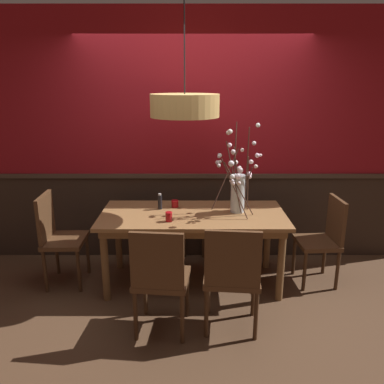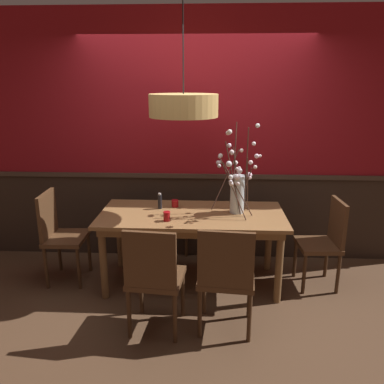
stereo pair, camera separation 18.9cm
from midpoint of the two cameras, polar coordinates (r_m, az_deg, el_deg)
name	(u,v)px [view 1 (the left image)]	position (r m, az deg, el deg)	size (l,w,h in m)	color
ground_plane	(192,282)	(4.16, -1.33, -13.13)	(24.00, 24.00, 0.00)	#4C3321
back_wall	(192,141)	(4.39, -1.27, 7.60)	(5.33, 0.14, 2.78)	#2D2119
dining_table	(192,221)	(3.87, -1.40, -4.35)	(1.84, 0.85, 0.76)	olive
chair_far_side_right	(218,210)	(4.73, 2.75, -2.75)	(0.44, 0.47, 0.88)	#4C301C
chair_head_west_end	(56,234)	(4.18, -20.63, -5.86)	(0.40, 0.46, 0.95)	#4C301C
chair_far_side_left	(170,206)	(4.74, -4.40, -2.15)	(0.46, 0.41, 0.98)	#4C301C
chair_near_side_left	(159,276)	(3.18, -6.60, -12.20)	(0.48, 0.47, 0.95)	#4C301C
chair_near_side_right	(231,274)	(3.19, 4.08, -11.97)	(0.49, 0.44, 0.95)	#4C301C
chair_head_east_end	(323,236)	(4.15, 17.58, -6.27)	(0.42, 0.42, 0.91)	#4C301C
vase_with_blossoms	(237,188)	(3.84, 5.21, 0.62)	(0.48, 0.63, 0.89)	silver
candle_holder_nearer_center	(174,204)	(4.03, -4.02, -1.73)	(0.08, 0.08, 0.07)	#9E0F14
candle_holder_nearer_edge	(168,217)	(3.63, -5.07, -3.66)	(0.07, 0.07, 0.09)	#9E0F14
condiment_bottle	(159,202)	(3.97, -6.26, -1.45)	(0.04, 0.04, 0.16)	black
pendant_lamp	(184,106)	(3.60, -2.77, 12.63)	(0.63, 0.63, 1.07)	tan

